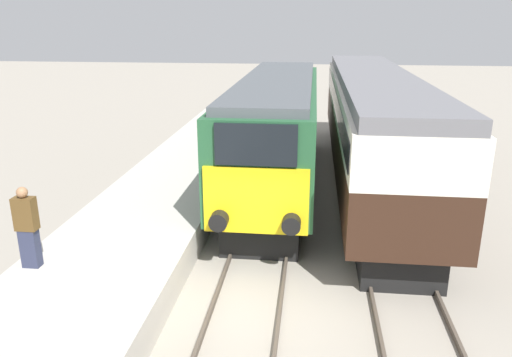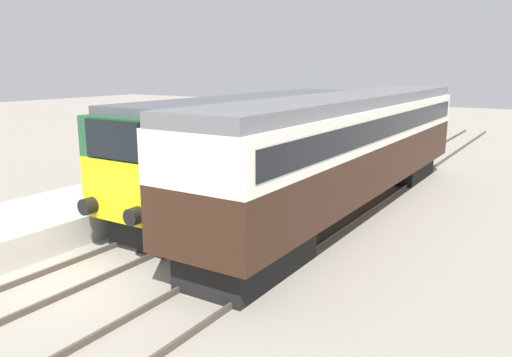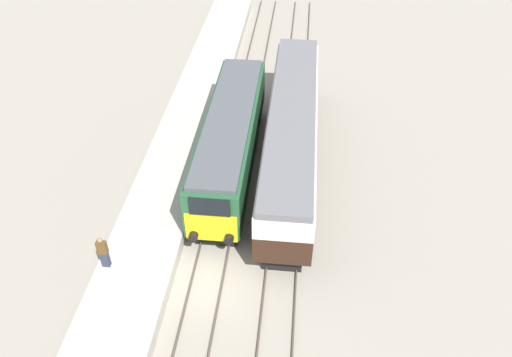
{
  "view_description": "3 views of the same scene",
  "coord_description": "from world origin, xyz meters",
  "views": [
    {
      "loc": [
        1.25,
        -9.14,
        5.87
      ],
      "look_at": [
        0.0,
        1.76,
        2.35
      ],
      "focal_mm": 35.0,
      "sensor_mm": 36.0,
      "label": 1
    },
    {
      "loc": [
        9.69,
        -6.81,
        4.93
      ],
      "look_at": [
        1.7,
        5.76,
        1.6
      ],
      "focal_mm": 35.0,
      "sensor_mm": 36.0,
      "label": 2
    },
    {
      "loc": [
        3.74,
        -14.32,
        18.66
      ],
      "look_at": [
        1.7,
        5.76,
        1.6
      ],
      "focal_mm": 35.0,
      "sensor_mm": 36.0,
      "label": 3
    }
  ],
  "objects": [
    {
      "name": "ground_plane",
      "position": [
        0.0,
        0.0,
        0.0
      ],
      "size": [
        120.0,
        120.0,
        0.0
      ],
      "primitive_type": "plane",
      "color": "gray"
    },
    {
      "name": "platform_left",
      "position": [
        -3.3,
        8.0,
        0.41
      ],
      "size": [
        3.5,
        50.0,
        0.83
      ],
      "color": "#B7B2A8",
      "rests_on": "ground_plane"
    },
    {
      "name": "rails_near_track",
      "position": [
        0.0,
        5.0,
        0.07
      ],
      "size": [
        1.51,
        60.0,
        0.14
      ],
      "color": "#4C4238",
      "rests_on": "ground_plane"
    },
    {
      "name": "rails_far_track",
      "position": [
        3.4,
        5.0,
        0.07
      ],
      "size": [
        1.5,
        60.0,
        0.14
      ],
      "color": "#4C4238",
      "rests_on": "ground_plane"
    },
    {
      "name": "locomotive",
      "position": [
        0.0,
        8.29,
        2.18
      ],
      "size": [
        2.7,
        13.58,
        3.93
      ],
      "color": "black",
      "rests_on": "ground_plane"
    },
    {
      "name": "passenger_carriage",
      "position": [
        3.4,
        9.15,
        2.45
      ],
      "size": [
        2.75,
        17.14,
        4.05
      ],
      "color": "black",
      "rests_on": "ground_plane"
    },
    {
      "name": "person_on_platform",
      "position": [
        -4.59,
        -0.17,
        1.72
      ],
      "size": [
        0.44,
        0.26,
        1.79
      ],
      "color": "#2D334C",
      "rests_on": "platform_left"
    }
  ]
}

